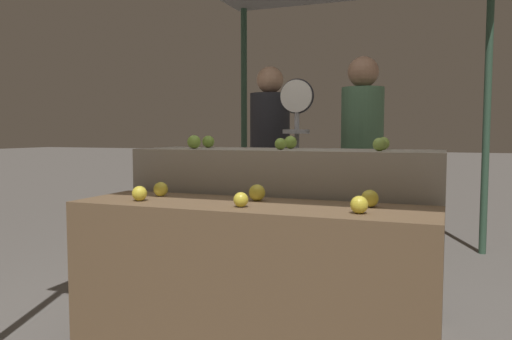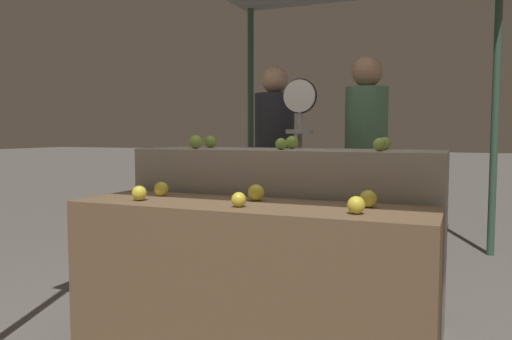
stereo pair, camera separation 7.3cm
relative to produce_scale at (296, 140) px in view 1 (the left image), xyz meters
name	(u,v)px [view 1 (the left image)]	position (x,y,z in m)	size (l,w,h in m)	color
display_counter_front	(250,284)	(0.11, -1.21, -0.73)	(1.86, 0.55, 0.84)	brown
display_counter_back	(285,237)	(0.11, -0.61, -0.60)	(1.86, 0.55, 1.10)	gray
apple_front_0	(139,193)	(-0.48, -1.32, -0.27)	(0.08, 0.08, 0.08)	gold
apple_front_1	(240,200)	(0.11, -1.32, -0.27)	(0.07, 0.07, 0.07)	gold
apple_front_2	(359,205)	(0.68, -1.31, -0.27)	(0.08, 0.08, 0.08)	gold
apple_front_3	(161,189)	(-0.47, -1.11, -0.27)	(0.08, 0.08, 0.08)	gold
apple_front_4	(257,193)	(0.11, -1.09, -0.27)	(0.09, 0.09, 0.09)	gold
apple_front_5	(370,198)	(0.70, -1.10, -0.27)	(0.09, 0.09, 0.09)	gold
apple_back_0	(194,142)	(-0.47, -0.72, -0.01)	(0.09, 0.09, 0.09)	#84AD3D
apple_back_1	(281,144)	(0.12, -0.71, -0.01)	(0.07, 0.07, 0.07)	#84AD3D
apple_back_2	(379,144)	(0.69, -0.71, -0.01)	(0.07, 0.07, 0.07)	#8EB247
apple_back_3	(208,142)	(-0.47, -0.50, -0.01)	(0.08, 0.08, 0.08)	#7AA338
apple_back_4	(291,142)	(0.11, -0.51, -0.01)	(0.08, 0.08, 0.08)	#84AD3D
apple_back_5	(383,143)	(0.68, -0.49, -0.01)	(0.08, 0.08, 0.08)	#8EB247
produce_scale	(296,140)	(0.00, 0.00, 0.00)	(0.26, 0.20, 1.60)	#99999E
person_vendor_at_scale	(362,153)	(0.43, 0.30, -0.10)	(0.38, 0.38, 1.77)	#2D2D38
person_customer_left	(270,152)	(-0.41, 0.59, -0.12)	(0.46, 0.46, 1.77)	#2D2D38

